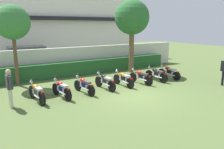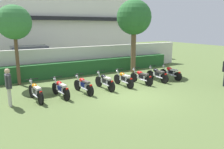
% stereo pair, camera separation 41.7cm
% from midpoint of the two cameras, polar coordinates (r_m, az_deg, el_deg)
% --- Properties ---
extents(ground, '(60.00, 60.00, 0.00)m').
position_cam_midpoint_polar(ground, '(11.40, 4.68, -5.49)').
color(ground, '#566B38').
extents(building, '(19.51, 6.50, 7.78)m').
position_cam_midpoint_polar(building, '(25.55, -17.92, 12.62)').
color(building, white).
rests_on(building, ground).
extents(compound_wall, '(18.53, 0.30, 1.92)m').
position_cam_midpoint_polar(compound_wall, '(17.01, -9.29, 3.62)').
color(compound_wall, silver).
rests_on(compound_wall, ground).
extents(hedge_row, '(14.83, 0.70, 1.00)m').
position_cam_midpoint_polar(hedge_row, '(16.45, -8.27, 1.72)').
color(hedge_row, '#235628').
rests_on(hedge_row, ground).
extents(parked_car, '(4.56, 2.20, 1.89)m').
position_cam_midpoint_polar(parked_car, '(19.14, -20.73, 3.86)').
color(parked_car, silver).
rests_on(parked_car, ground).
extents(tree_near_inspector, '(1.95, 1.95, 4.61)m').
position_cam_midpoint_polar(tree_near_inspector, '(14.19, -24.51, 11.74)').
color(tree_near_inspector, brown).
rests_on(tree_near_inspector, ground).
extents(tree_far_side, '(2.50, 2.50, 5.29)m').
position_cam_midpoint_polar(tree_far_side, '(16.92, 4.32, 13.93)').
color(tree_far_side, brown).
rests_on(tree_far_side, ground).
extents(motorcycle_in_row_0, '(0.60, 1.91, 0.98)m').
position_cam_midpoint_polar(motorcycle_in_row_0, '(11.08, -19.42, -4.22)').
color(motorcycle_in_row_0, black).
rests_on(motorcycle_in_row_0, ground).
extents(motorcycle_in_row_1, '(0.60, 1.83, 0.96)m').
position_cam_midpoint_polar(motorcycle_in_row_1, '(11.33, -13.60, -3.55)').
color(motorcycle_in_row_1, black).
rests_on(motorcycle_in_row_1, ground).
extents(motorcycle_in_row_2, '(0.60, 1.86, 0.95)m').
position_cam_midpoint_polar(motorcycle_in_row_2, '(11.84, -8.02, -2.68)').
color(motorcycle_in_row_2, black).
rests_on(motorcycle_in_row_2, ground).
extents(motorcycle_in_row_3, '(0.60, 1.88, 0.97)m').
position_cam_midpoint_polar(motorcycle_in_row_3, '(12.49, -2.72, -1.72)').
color(motorcycle_in_row_3, black).
rests_on(motorcycle_in_row_3, ground).
extents(motorcycle_in_row_4, '(0.60, 1.83, 0.95)m').
position_cam_midpoint_polar(motorcycle_in_row_4, '(13.13, 1.97, -1.07)').
color(motorcycle_in_row_4, black).
rests_on(motorcycle_in_row_4, ground).
extents(motorcycle_in_row_5, '(0.60, 1.82, 0.95)m').
position_cam_midpoint_polar(motorcycle_in_row_5, '(13.75, 6.36, -0.54)').
color(motorcycle_in_row_5, black).
rests_on(motorcycle_in_row_5, ground).
extents(motorcycle_in_row_6, '(0.60, 1.83, 0.96)m').
position_cam_midpoint_polar(motorcycle_in_row_6, '(14.58, 10.25, 0.10)').
color(motorcycle_in_row_6, black).
rests_on(motorcycle_in_row_6, ground).
extents(motorcycle_in_row_7, '(0.60, 1.84, 0.95)m').
position_cam_midpoint_polar(motorcycle_in_row_7, '(15.41, 13.39, 0.59)').
color(motorcycle_in_row_7, black).
rests_on(motorcycle_in_row_7, ground).
extents(inspector_person, '(0.22, 0.67, 1.67)m').
position_cam_midpoint_polar(inspector_person, '(10.65, -25.40, -2.40)').
color(inspector_person, beige).
rests_on(inspector_person, ground).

